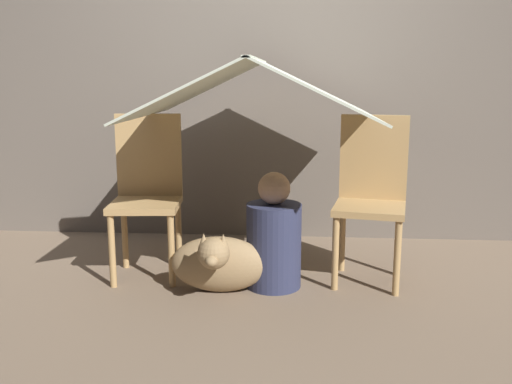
{
  "coord_description": "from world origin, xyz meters",
  "views": [
    {
      "loc": [
        0.22,
        -2.88,
        1.14
      ],
      "look_at": [
        0.0,
        0.17,
        0.5
      ],
      "focal_mm": 40.0,
      "sensor_mm": 36.0,
      "label": 1
    }
  ],
  "objects_px": {
    "chair_left": "(147,189)",
    "person_front": "(274,239)",
    "dog": "(219,263)",
    "chair_right": "(371,193)"
  },
  "relations": [
    {
      "from": "chair_right",
      "to": "dog",
      "type": "bearing_deg",
      "value": -149.16
    },
    {
      "from": "chair_right",
      "to": "dog",
      "type": "distance_m",
      "value": 0.93
    },
    {
      "from": "chair_left",
      "to": "person_front",
      "type": "bearing_deg",
      "value": -17.99
    },
    {
      "from": "chair_left",
      "to": "person_front",
      "type": "distance_m",
      "value": 0.78
    },
    {
      "from": "chair_right",
      "to": "person_front",
      "type": "height_order",
      "value": "chair_right"
    },
    {
      "from": "chair_right",
      "to": "dog",
      "type": "relative_size",
      "value": 1.78
    },
    {
      "from": "chair_left",
      "to": "dog",
      "type": "bearing_deg",
      "value": -38.46
    },
    {
      "from": "chair_left",
      "to": "person_front",
      "type": "xyz_separation_m",
      "value": [
        0.73,
        -0.17,
        -0.23
      ]
    },
    {
      "from": "chair_right",
      "to": "chair_left",
      "type": "bearing_deg",
      "value": -169.12
    },
    {
      "from": "dog",
      "to": "chair_right",
      "type": "bearing_deg",
      "value": 19.9
    }
  ]
}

